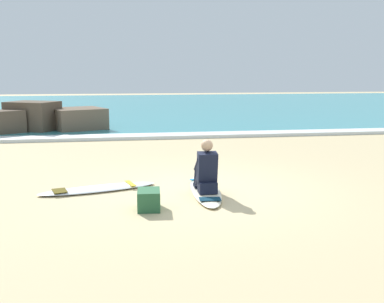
{
  "coord_description": "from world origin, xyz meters",
  "views": [
    {
      "loc": [
        -1.49,
        -8.14,
        2.19
      ],
      "look_at": [
        0.05,
        1.16,
        0.55
      ],
      "focal_mm": 42.87,
      "sensor_mm": 36.0,
      "label": 1
    }
  ],
  "objects": [
    {
      "name": "ground_plane",
      "position": [
        0.0,
        0.0,
        0.0
      ],
      "size": [
        80.0,
        80.0,
        0.0
      ],
      "primitive_type": "plane",
      "color": "#CCB584"
    },
    {
      "name": "surfboard_spare_near",
      "position": [
        -1.86,
        0.37,
        0.04
      ],
      "size": [
        2.28,
        1.09,
        0.08
      ],
      "color": "silver",
      "rests_on": "ground"
    },
    {
      "name": "surfer_seated",
      "position": [
        0.07,
        -0.29,
        0.44
      ],
      "size": [
        0.37,
        0.7,
        0.95
      ],
      "color": "black",
      "rests_on": "surfboard_main"
    },
    {
      "name": "sea",
      "position": [
        0.0,
        20.89,
        0.05
      ],
      "size": [
        80.0,
        28.0,
        0.1
      ],
      "primitive_type": "cube",
      "color": "teal",
      "rests_on": "ground"
    },
    {
      "name": "beach_bag",
      "position": [
        -1.01,
        -0.99,
        0.16
      ],
      "size": [
        0.4,
        0.51,
        0.32
      ],
      "primitive_type": "cube",
      "rotation": [
        0.0,
        0.0,
        -0.08
      ],
      "color": "#285B38",
      "rests_on": "ground"
    },
    {
      "name": "surfboard_main",
      "position": [
        0.1,
        -0.04,
        0.04
      ],
      "size": [
        0.73,
        2.43,
        0.08
      ],
      "color": "#EFE5C6",
      "rests_on": "ground"
    },
    {
      "name": "rock_outcrop_distant",
      "position": [
        -4.14,
        9.15,
        0.46
      ],
      "size": [
        4.74,
        2.79,
        1.13
      ],
      "color": "brown",
      "rests_on": "ground"
    },
    {
      "name": "breaking_foam",
      "position": [
        0.0,
        7.19,
        0.06
      ],
      "size": [
        80.0,
        0.9,
        0.11
      ],
      "primitive_type": "cube",
      "color": "white",
      "rests_on": "ground"
    }
  ]
}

